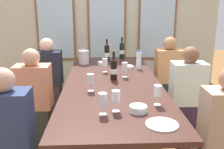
% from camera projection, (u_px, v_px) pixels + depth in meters
% --- Properties ---
extents(ground_plane, '(12.00, 12.00, 0.00)m').
position_uv_depth(ground_plane, '(112.00, 142.00, 3.05)').
color(ground_plane, brown).
extents(back_wall_with_windows, '(4.22, 0.10, 2.90)m').
position_uv_depth(back_wall_with_windows, '(107.00, 10.00, 4.84)').
color(back_wall_with_windows, beige).
rests_on(back_wall_with_windows, ground).
extents(dining_table, '(1.02, 2.62, 0.74)m').
position_uv_depth(dining_table, '(112.00, 87.00, 2.87)').
color(dining_table, '#3D221C').
rests_on(dining_table, ground).
extents(white_plate_0, '(0.23, 0.23, 0.01)m').
position_uv_depth(white_plate_0, '(162.00, 124.00, 1.83)').
color(white_plate_0, white).
rests_on(white_plate_0, dining_table).
extents(metal_pitcher, '(0.16, 0.16, 0.19)m').
position_uv_depth(metal_pitcher, '(84.00, 57.00, 3.66)').
color(metal_pitcher, silver).
rests_on(metal_pitcher, dining_table).
extents(wine_bottle_0, '(0.08, 0.08, 0.33)m').
position_uv_depth(wine_bottle_0, '(107.00, 53.00, 3.77)').
color(wine_bottle_0, black).
rests_on(wine_bottle_0, dining_table).
extents(wine_bottle_1, '(0.08, 0.08, 0.32)m').
position_uv_depth(wine_bottle_1, '(114.00, 69.00, 2.89)').
color(wine_bottle_1, black).
rests_on(wine_bottle_1, dining_table).
extents(wine_bottle_2, '(0.08, 0.08, 0.33)m').
position_uv_depth(wine_bottle_2, '(122.00, 50.00, 3.99)').
color(wine_bottle_2, black).
rests_on(wine_bottle_2, dining_table).
extents(tasting_bowl_0, '(0.15, 0.15, 0.04)m').
position_uv_depth(tasting_bowl_0, '(128.00, 67.00, 3.40)').
color(tasting_bowl_0, white).
rests_on(tasting_bowl_0, dining_table).
extents(tasting_bowl_1, '(0.14, 0.14, 0.05)m').
position_uv_depth(tasting_bowl_1, '(138.00, 109.00, 2.04)').
color(tasting_bowl_1, white).
rests_on(tasting_bowl_1, dining_table).
extents(tasting_bowl_2, '(0.13, 0.13, 0.05)m').
position_uv_depth(tasting_bowl_2, '(102.00, 63.00, 3.61)').
color(tasting_bowl_2, white).
rests_on(tasting_bowl_2, dining_table).
extents(water_bottle, '(0.06, 0.06, 0.24)m').
position_uv_depth(water_bottle, '(139.00, 60.00, 3.37)').
color(water_bottle, white).
rests_on(water_bottle, dining_table).
extents(wine_glass_0, '(0.07, 0.07, 0.17)m').
position_uv_depth(wine_glass_0, '(91.00, 79.00, 2.51)').
color(wine_glass_0, white).
rests_on(wine_glass_0, dining_table).
extents(wine_glass_1, '(0.07, 0.07, 0.17)m').
position_uv_depth(wine_glass_1, '(83.00, 53.00, 3.87)').
color(wine_glass_1, white).
rests_on(wine_glass_1, dining_table).
extents(wine_glass_2, '(0.07, 0.07, 0.17)m').
position_uv_depth(wine_glass_2, '(116.00, 97.00, 2.03)').
color(wine_glass_2, white).
rests_on(wine_glass_2, dining_table).
extents(wine_glass_3, '(0.07, 0.07, 0.17)m').
position_uv_depth(wine_glass_3, '(158.00, 92.00, 2.16)').
color(wine_glass_3, white).
rests_on(wine_glass_3, dining_table).
extents(wine_glass_4, '(0.07, 0.07, 0.17)m').
position_uv_depth(wine_glass_4, '(103.00, 100.00, 1.98)').
color(wine_glass_4, white).
rests_on(wine_glass_4, dining_table).
extents(wine_glass_5, '(0.07, 0.07, 0.17)m').
position_uv_depth(wine_glass_5, '(125.00, 67.00, 2.99)').
color(wine_glass_5, white).
rests_on(wine_glass_5, dining_table).
extents(wine_glass_6, '(0.07, 0.07, 0.17)m').
position_uv_depth(wine_glass_6, '(105.00, 63.00, 3.20)').
color(wine_glass_6, white).
rests_on(wine_glass_6, dining_table).
extents(seated_person_0, '(0.38, 0.24, 1.11)m').
position_uv_depth(seated_person_0, '(49.00, 79.00, 3.69)').
color(seated_person_0, '#322C30').
rests_on(seated_person_0, ground).
extents(seated_person_1, '(0.38, 0.24, 1.11)m').
position_uv_depth(seated_person_1, '(168.00, 77.00, 3.82)').
color(seated_person_1, '#2A2F3E').
rests_on(seated_person_1, ground).
extents(seated_person_2, '(0.38, 0.24, 1.11)m').
position_uv_depth(seated_person_2, '(9.00, 139.00, 2.07)').
color(seated_person_2, '#263533').
rests_on(seated_person_2, ground).
extents(seated_person_3, '(0.38, 0.24, 1.11)m').
position_uv_depth(seated_person_3, '(224.00, 137.00, 2.10)').
color(seated_person_3, '#29332E').
rests_on(seated_person_3, ground).
extents(seated_person_4, '(0.38, 0.24, 1.11)m').
position_uv_depth(seated_person_4, '(35.00, 101.00, 2.88)').
color(seated_person_4, '#31362B').
rests_on(seated_person_4, ground).
extents(seated_person_5, '(0.38, 0.24, 1.11)m').
position_uv_depth(seated_person_5, '(187.00, 97.00, 2.99)').
color(seated_person_5, '#37243C').
rests_on(seated_person_5, ground).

